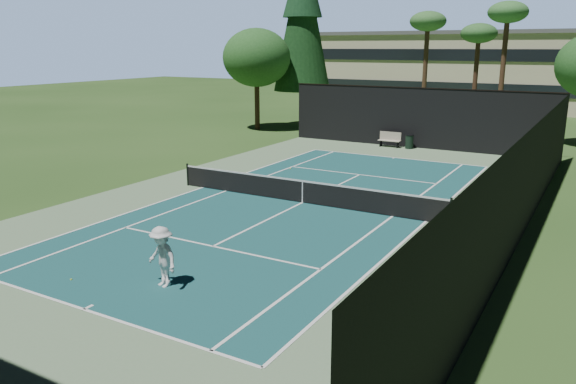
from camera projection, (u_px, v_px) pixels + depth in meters
name	position (u px, v px, depth m)	size (l,w,h in m)	color
ground	(302.00, 203.00, 24.51)	(160.00, 160.00, 0.00)	#2A4C1C
apron_slab	(302.00, 203.00, 24.51)	(18.00, 32.00, 0.01)	#64855D
court_surface	(302.00, 203.00, 24.50)	(10.97, 23.77, 0.01)	#184E4F
court_lines	(302.00, 203.00, 24.50)	(11.07, 23.87, 0.01)	white
tennis_net	(302.00, 191.00, 24.37)	(12.90, 0.10, 1.10)	black
fence	(303.00, 158.00, 24.06)	(18.04, 32.05, 4.03)	black
player	(162.00, 257.00, 15.77)	(1.15, 0.66, 1.77)	silver
tennis_ball_a	(71.00, 280.00, 16.37)	(0.06, 0.06, 0.06)	#CDEF36
tennis_ball_b	(295.00, 183.00, 27.90)	(0.07, 0.07, 0.07)	#C8D330
tennis_ball_c	(321.00, 193.00, 26.15)	(0.06, 0.06, 0.06)	#DAF136
tennis_ball_d	(290.00, 169.00, 31.26)	(0.08, 0.08, 0.08)	yellow
park_bench	(390.00, 139.00, 38.10)	(1.50, 0.45, 1.02)	beige
trash_bin	(409.00, 142.00, 37.47)	(0.56, 0.56, 0.95)	black
pine_tree	(303.00, 10.00, 46.36)	(4.80, 4.80, 15.00)	#43321D
palm_a	(428.00, 26.00, 43.56)	(2.80, 2.80, 9.32)	#4C3220
palm_b	(479.00, 37.00, 43.75)	(2.80, 2.80, 8.42)	#492D1F
palm_c	(508.00, 18.00, 39.72)	(2.80, 2.80, 9.77)	#4F3322
decid_tree_c	(256.00, 58.00, 44.92)	(5.44, 5.44, 8.09)	#4B3220
campus_building	(501.00, 69.00, 62.03)	(40.50, 12.50, 8.30)	beige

